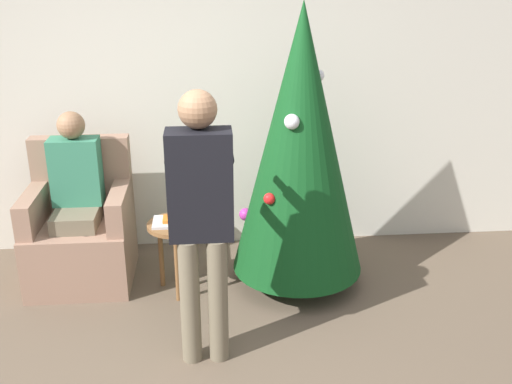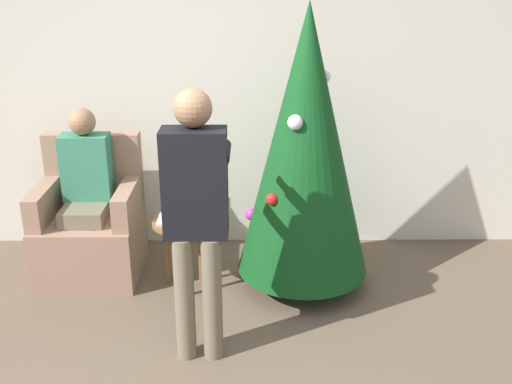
# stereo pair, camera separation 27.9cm
# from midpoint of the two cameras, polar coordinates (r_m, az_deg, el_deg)

# --- Properties ---
(wall_back) EXTENTS (8.00, 0.06, 2.70)m
(wall_back) POSITION_cam_midpoint_polar(r_m,az_deg,el_deg) (4.91, -5.05, 9.87)
(wall_back) COLOR beige
(wall_back) RESTS_ON ground_plane
(christmas_tree) EXTENTS (0.96, 0.96, 2.08)m
(christmas_tree) POSITION_cam_midpoint_polar(r_m,az_deg,el_deg) (4.22, 6.63, 4.54)
(christmas_tree) COLOR brown
(christmas_tree) RESTS_ON ground_plane
(armchair) EXTENTS (0.74, 0.72, 1.06)m
(armchair) POSITION_cam_midpoint_polar(r_m,az_deg,el_deg) (4.79, -13.81, -3.33)
(armchair) COLOR #93705B
(armchair) RESTS_ON ground_plane
(person_seated) EXTENTS (0.36, 0.46, 1.30)m
(person_seated) POSITION_cam_midpoint_polar(r_m,az_deg,el_deg) (4.63, -14.27, 0.50)
(person_seated) COLOR #6B604C
(person_seated) RESTS_ON ground_plane
(person_standing) EXTENTS (0.39, 0.57, 1.66)m
(person_standing) POSITION_cam_midpoint_polar(r_m,az_deg,el_deg) (3.44, -3.45, -1.41)
(person_standing) COLOR #6B604C
(person_standing) RESTS_ON ground_plane
(side_stool) EXTENTS (0.42, 0.42, 0.55)m
(side_stool) POSITION_cam_midpoint_polar(r_m,az_deg,el_deg) (4.39, -5.31, -3.83)
(side_stool) COLOR brown
(side_stool) RESTS_ON ground_plane
(laptop) EXTENTS (0.33, 0.22, 0.02)m
(laptop) POSITION_cam_midpoint_polar(r_m,az_deg,el_deg) (4.35, -5.35, -2.63)
(laptop) COLOR silver
(laptop) RESTS_ON side_stool
(book) EXTENTS (0.18, 0.12, 0.02)m
(book) POSITION_cam_midpoint_polar(r_m,az_deg,el_deg) (4.34, -5.36, -2.37)
(book) COLOR orange
(book) RESTS_ON laptop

